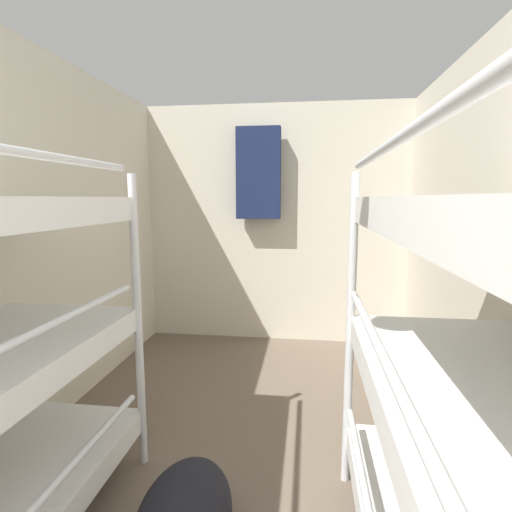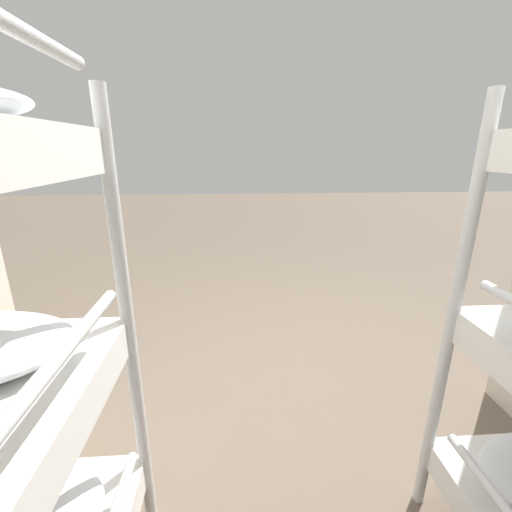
% 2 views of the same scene
% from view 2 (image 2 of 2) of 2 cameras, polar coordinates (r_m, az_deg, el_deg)
% --- Properties ---
extents(ground_plane, '(20.00, 20.00, 0.00)m').
position_cam_2_polar(ground_plane, '(2.19, 2.81, -24.20)').
color(ground_plane, '#6B5B4C').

